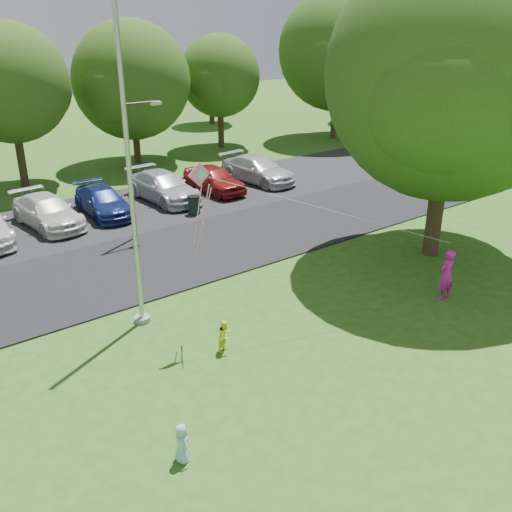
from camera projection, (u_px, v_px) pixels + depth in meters
ground at (335, 353)px, 16.23m from camera, size 120.00×120.00×0.00m
park_road at (175, 255)px, 22.79m from camera, size 60.00×6.00×0.06m
parking_strip at (107, 214)px, 27.53m from camera, size 42.00×7.00×0.06m
flagpole at (131, 194)px, 16.29m from camera, size 0.50×0.50×10.00m
street_lamp at (135, 158)px, 23.35m from camera, size 1.63×0.22×5.80m
trash_can at (194, 206)px, 27.30m from camera, size 0.60×0.60×0.95m
big_tree at (452, 81)px, 20.29m from camera, size 9.70×9.14×11.53m
tree_row at (59, 76)px, 32.59m from camera, size 64.35×11.94×10.88m
horizon_trees at (48, 84)px, 41.58m from camera, size 77.46×7.20×7.02m
parked_cars at (104, 200)px, 27.17m from camera, size 20.85×5.50×1.48m
woman at (446, 275)px, 19.00m from camera, size 0.66×0.44×1.78m
child_yellow at (225, 336)px, 16.15m from camera, size 0.57×0.51×0.97m
child_blue at (182, 443)px, 12.11m from camera, size 0.30×0.46×0.94m
kite at (207, 191)px, 15.54m from camera, size 7.99×3.27×3.24m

